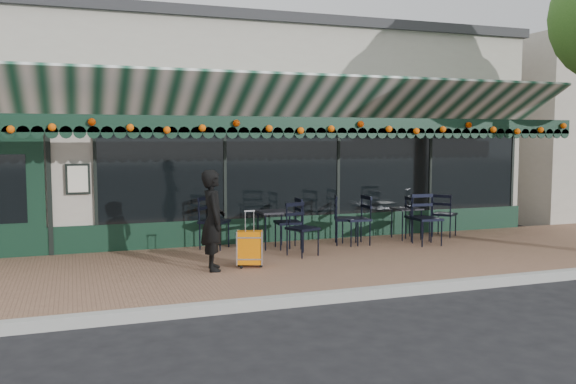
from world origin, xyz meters
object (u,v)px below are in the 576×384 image
object	(u,v)px
chair_b_front	(303,229)
cafe_table_b	(274,215)
chair_a_left	(356,220)
woman	(213,220)
chair_b_left	(288,223)
cafe_table_a	(407,211)
chair_a_extra	(444,215)
chair_solo	(214,222)
chair_b_right	(347,219)
chair_a_right	(418,218)
suitcase	(250,248)
chair_a_front	(427,219)

from	to	relation	value
chair_b_front	cafe_table_b	bearing A→B (deg)	82.98
chair_a_left	woman	bearing A→B (deg)	-66.22
chair_b_left	cafe_table_a	bearing A→B (deg)	98.33
chair_a_left	chair_a_extra	distance (m)	2.23
cafe_table_b	chair_solo	xyz separation A→B (m)	(-1.08, 0.30, -0.13)
woman	cafe_table_b	distance (m)	2.16
chair_solo	cafe_table_b	bearing A→B (deg)	-68.81
chair_b_right	chair_a_right	bearing A→B (deg)	-70.55
suitcase	chair_b_front	distance (m)	1.31
woman	suitcase	size ratio (longest dim) A/B	1.74
cafe_table_a	chair_a_front	xyz separation A→B (m)	(-0.00, -0.78, -0.08)
cafe_table_a	chair_a_front	bearing A→B (deg)	-90.10
chair_b_left	chair_b_right	bearing A→B (deg)	93.87
chair_a_right	chair_a_extra	world-z (taller)	chair_a_extra
chair_solo	chair_b_front	bearing A→B (deg)	-95.86
chair_b_front	cafe_table_a	bearing A→B (deg)	-1.48
chair_a_right	chair_b_left	distance (m)	2.79
chair_a_right	chair_solo	bearing A→B (deg)	95.89
woman	chair_a_right	distance (m)	4.75
chair_b_right	chair_solo	distance (m)	2.58
chair_a_extra	chair_a_front	bearing A→B (deg)	92.19
woman	chair_b_right	bearing A→B (deg)	-58.77
chair_b_right	chair_b_front	size ratio (longest dim) A/B	1.03
cafe_table_b	chair_b_front	bearing A→B (deg)	-75.27
chair_a_front	chair_b_left	size ratio (longest dim) A/B	1.04
woman	suitcase	distance (m)	0.77
suitcase	chair_b_front	xyz separation A→B (m)	(1.15, 0.60, 0.17)
cafe_table_b	chair_b_front	world-z (taller)	chair_b_front
cafe_table_b	chair_a_front	size ratio (longest dim) A/B	0.70
chair_b_left	chair_b_front	world-z (taller)	chair_b_left
suitcase	chair_a_left	size ratio (longest dim) A/B	0.94
woman	chair_b_front	xyz separation A→B (m)	(1.75, 0.63, -0.32)
chair_solo	suitcase	bearing A→B (deg)	-137.79
chair_a_extra	suitcase	bearing A→B (deg)	70.35
woman	chair_a_extra	size ratio (longest dim) A/B	1.72
cafe_table_b	chair_a_extra	world-z (taller)	chair_a_extra
chair_a_extra	chair_b_left	distance (m)	3.60
cafe_table_b	chair_b_right	world-z (taller)	chair_b_right
chair_a_left	chair_b_right	size ratio (longest dim) A/B	0.99
chair_b_front	chair_a_right	bearing A→B (deg)	-6.80
woman	cafe_table_b	size ratio (longest dim) A/B	2.25
chair_a_extra	chair_b_right	world-z (taller)	chair_b_right
chair_a_right	chair_b_left	bearing A→B (deg)	101.76
cafe_table_a	chair_b_front	size ratio (longest dim) A/B	0.68
chair_b_front	chair_b_right	bearing A→B (deg)	10.78
chair_a_front	chair_b_right	distance (m)	1.56
cafe_table_b	chair_b_right	bearing A→B (deg)	-5.31
cafe_table_b	chair_a_right	distance (m)	3.04
chair_a_left	chair_solo	distance (m)	2.76
chair_b_right	woman	bearing A→B (deg)	135.96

